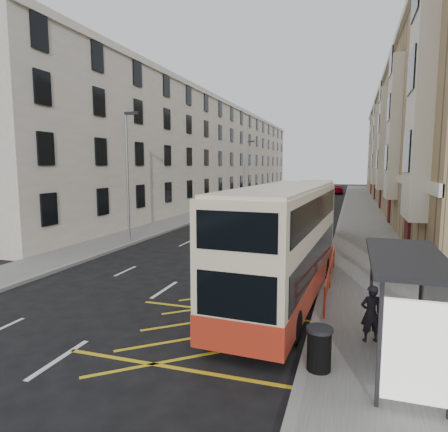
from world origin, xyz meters
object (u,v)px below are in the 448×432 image
(street_lamp_far, at_px, (248,168))
(car_silver, at_px, (274,192))
(double_decker_front, at_px, (284,243))
(street_lamp_near, at_px, (128,170))
(bus_shelter, at_px, (414,290))
(double_decker_rear, at_px, (313,214))
(white_van, at_px, (264,201))
(pedestrian_far, at_px, (380,262))
(litter_bin, at_px, (319,348))
(car_red, at_px, (337,189))
(pedestrian_near, at_px, (371,313))
(car_dark, at_px, (302,187))

(street_lamp_far, distance_m, car_silver, 11.46)
(double_decker_front, bearing_deg, street_lamp_far, 109.42)
(car_silver, bearing_deg, street_lamp_near, -86.46)
(bus_shelter, xyz_separation_m, double_decker_rear, (-3.62, 15.22, -0.17))
(street_lamp_far, bearing_deg, white_van, -61.94)
(street_lamp_near, xyz_separation_m, double_decker_rear, (11.07, 2.83, -2.66))
(double_decker_front, relative_size, double_decker_rear, 1.08)
(street_lamp_near, height_order, pedestrian_far, street_lamp_near)
(litter_bin, bearing_deg, car_red, 91.79)
(double_decker_rear, xyz_separation_m, car_silver, (-9.66, 37.87, -1.18))
(litter_bin, height_order, white_van, white_van)
(double_decker_rear, distance_m, pedestrian_near, 13.96)
(double_decker_front, bearing_deg, car_red, 93.46)
(car_dark, bearing_deg, pedestrian_far, -86.90)
(double_decker_rear, relative_size, pedestrian_near, 6.22)
(pedestrian_far, relative_size, car_dark, 0.40)
(car_dark, bearing_deg, bus_shelter, -87.76)
(double_decker_rear, bearing_deg, double_decker_front, -92.68)
(pedestrian_near, bearing_deg, bus_shelter, 94.40)
(bus_shelter, bearing_deg, street_lamp_near, 139.86)
(double_decker_front, distance_m, white_van, 31.85)
(bus_shelter, distance_m, white_van, 37.22)
(litter_bin, xyz_separation_m, car_dark, (-9.15, 73.07, -0.03))
(litter_bin, bearing_deg, white_van, 104.12)
(pedestrian_near, distance_m, car_dark, 71.83)
(bus_shelter, xyz_separation_m, street_lamp_near, (-14.69, 12.39, 2.50))
(pedestrian_near, height_order, car_silver, pedestrian_near)
(double_decker_front, xyz_separation_m, car_silver, (-9.62, 48.53, -1.33))
(double_decker_front, height_order, car_red, double_decker_front)
(car_silver, height_order, car_dark, car_silver)
(litter_bin, bearing_deg, double_decker_front, 108.55)
(double_decker_front, height_order, pedestrian_near, double_decker_front)
(white_van, bearing_deg, bus_shelter, -73.45)
(double_decker_front, xyz_separation_m, pedestrian_far, (3.45, 3.32, -1.19))
(white_van, bearing_deg, double_decker_front, -77.31)
(street_lamp_far, relative_size, double_decker_rear, 0.82)
(double_decker_front, relative_size, pedestrian_near, 6.72)
(bus_shelter, relative_size, double_decker_rear, 0.43)
(bus_shelter, relative_size, pedestrian_far, 2.70)
(double_decker_front, xyz_separation_m, car_red, (-0.30, 58.17, -1.37))
(white_van, relative_size, car_red, 1.13)
(litter_bin, bearing_deg, street_lamp_near, 134.79)
(pedestrian_far, relative_size, car_silver, 0.34)
(street_lamp_near, bearing_deg, double_decker_rear, 14.35)
(pedestrian_near, distance_m, white_van, 35.44)
(bus_shelter, distance_m, litter_bin, 2.50)
(bus_shelter, distance_m, street_lamp_near, 19.38)
(pedestrian_near, bearing_deg, white_van, -95.43)
(white_van, distance_m, car_dark, 37.15)
(bus_shelter, height_order, car_red, bus_shelter)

